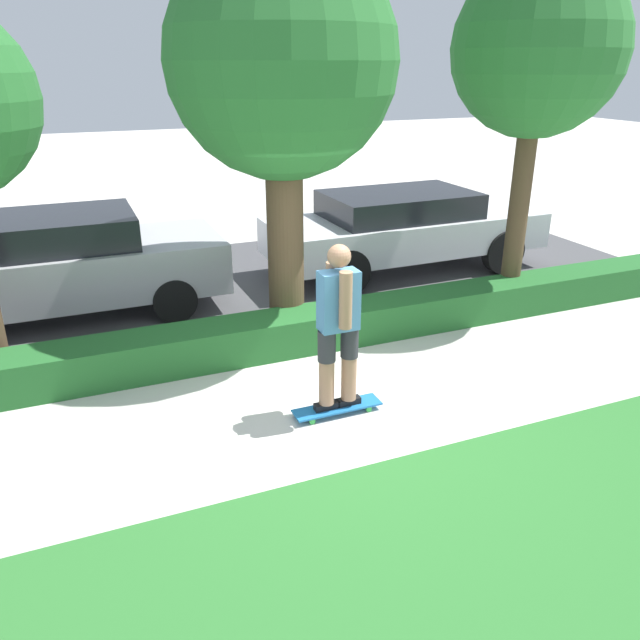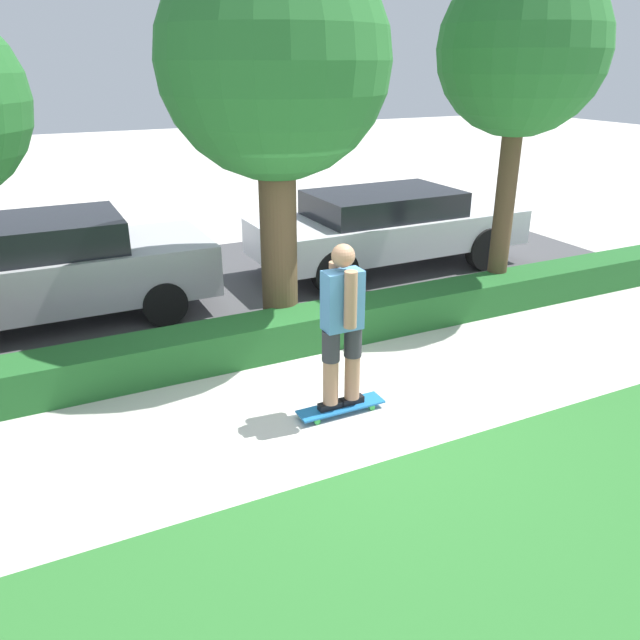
% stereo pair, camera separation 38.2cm
% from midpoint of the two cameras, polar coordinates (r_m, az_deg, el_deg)
% --- Properties ---
extents(ground_plane, '(60.00, 60.00, 0.00)m').
position_cam_midpoint_polar(ground_plane, '(6.67, 1.01, -8.02)').
color(ground_plane, beige).
extents(grass_lawn_strip, '(14.01, 4.00, 0.01)m').
position_cam_midpoint_polar(grass_lawn_strip, '(4.78, 19.12, -24.29)').
color(grass_lawn_strip, '#2D702D').
rests_on(grass_lawn_strip, ground_plane).
extents(street_asphalt, '(14.01, 5.00, 0.01)m').
position_cam_midpoint_polar(street_asphalt, '(10.25, -9.66, 2.95)').
color(street_asphalt, '#474749').
rests_on(street_asphalt, ground_plane).
extents(hedge_row, '(14.01, 0.60, 0.48)m').
position_cam_midpoint_polar(hedge_row, '(7.87, -4.25, -1.14)').
color(hedge_row, '#236028').
rests_on(hedge_row, ground_plane).
extents(skateboard, '(0.94, 0.24, 0.08)m').
position_cam_midpoint_polar(skateboard, '(6.55, 0.24, -7.98)').
color(skateboard, '#1E6BAD').
rests_on(skateboard, ground_plane).
extents(skater_person, '(0.51, 0.45, 1.74)m').
position_cam_midpoint_polar(skater_person, '(6.12, 0.25, -0.36)').
color(skater_person, black).
rests_on(skater_person, skateboard).
extents(tree_mid, '(2.68, 2.68, 4.74)m').
position_cam_midpoint_polar(tree_mid, '(7.64, -5.77, 22.11)').
color(tree_mid, brown).
rests_on(tree_mid, ground_plane).
extents(tree_far, '(2.25, 2.25, 4.67)m').
position_cam_midpoint_polar(tree_far, '(9.25, 16.77, 22.38)').
color(tree_far, brown).
rests_on(tree_far, ground_plane).
extents(parked_car_front, '(4.40, 1.85, 1.46)m').
position_cam_midpoint_polar(parked_car_front, '(9.43, -24.84, 4.31)').
color(parked_car_front, '#B7B7BC').
rests_on(parked_car_front, ground_plane).
extents(parked_car_middle, '(4.79, 1.84, 1.37)m').
position_cam_midpoint_polar(parked_car_middle, '(10.92, 5.23, 8.55)').
color(parked_car_middle, silver).
rests_on(parked_car_middle, ground_plane).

